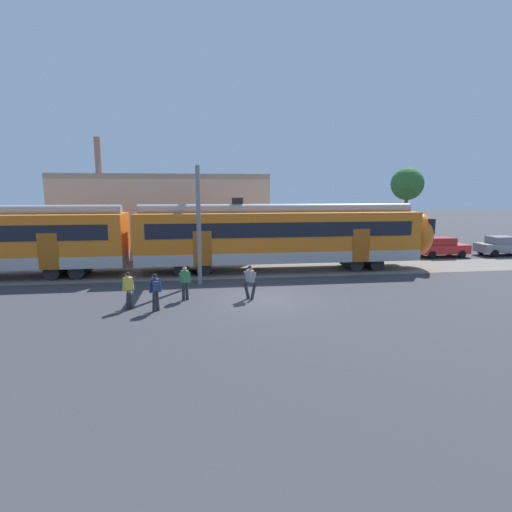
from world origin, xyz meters
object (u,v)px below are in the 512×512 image
(parked_car_grey, at_px, (502,246))
(pedestrian_green, at_px, (185,280))
(pedestrian_grey, at_px, (250,280))
(commuter_train, at_px, (144,238))
(pedestrian_navy, at_px, (155,289))
(pedestrian_yellow, at_px, (128,288))
(parked_car_red, at_px, (441,247))

(parked_car_grey, bearing_deg, pedestrian_green, -158.09)
(pedestrian_grey, relative_size, parked_car_grey, 0.41)
(commuter_train, relative_size, pedestrian_navy, 22.83)
(pedestrian_green, bearing_deg, pedestrian_yellow, -154.51)
(pedestrian_green, relative_size, pedestrian_grey, 1.00)
(commuter_train, xyz_separation_m, pedestrian_navy, (1.50, -8.13, -1.26))
(pedestrian_grey, distance_m, parked_car_grey, 24.00)
(pedestrian_yellow, bearing_deg, parked_car_red, 26.98)
(pedestrian_yellow, height_order, pedestrian_grey, same)
(pedestrian_yellow, bearing_deg, pedestrian_navy, -23.35)
(pedestrian_yellow, distance_m, pedestrian_grey, 5.57)
(commuter_train, xyz_separation_m, parked_car_red, (22.23, 3.57, -1.47))
(commuter_train, distance_m, parked_car_grey, 27.75)
(commuter_train, bearing_deg, pedestrian_yellow, -87.85)
(commuter_train, relative_size, pedestrian_grey, 22.83)
(pedestrian_yellow, xyz_separation_m, pedestrian_grey, (5.50, 0.86, 0.00))
(pedestrian_yellow, xyz_separation_m, pedestrian_navy, (1.22, -0.53, 0.03))
(parked_car_red, height_order, parked_car_grey, same)
(pedestrian_green, bearing_deg, parked_car_red, 27.16)
(parked_car_red, bearing_deg, parked_car_grey, -0.55)
(pedestrian_yellow, xyz_separation_m, pedestrian_green, (2.41, 1.15, 0.03))
(parked_car_grey, bearing_deg, commuter_train, -172.70)
(pedestrian_green, distance_m, parked_car_grey, 26.72)
(pedestrian_yellow, distance_m, pedestrian_navy, 1.33)
(pedestrian_navy, distance_m, parked_car_red, 23.80)
(parked_car_red, bearing_deg, pedestrian_navy, -150.56)
(pedestrian_navy, height_order, pedestrian_grey, same)
(parked_car_grey, bearing_deg, pedestrian_yellow, -157.76)
(commuter_train, bearing_deg, pedestrian_navy, -79.51)
(commuter_train, bearing_deg, pedestrian_grey, -49.34)
(pedestrian_navy, xyz_separation_m, pedestrian_grey, (4.28, 1.39, -0.03))
(commuter_train, distance_m, parked_car_red, 22.57)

